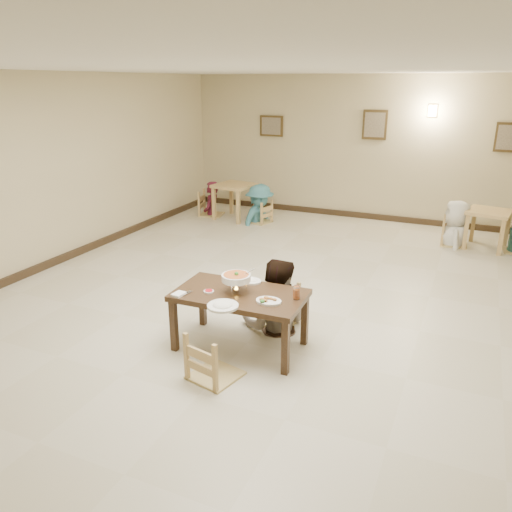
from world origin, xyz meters
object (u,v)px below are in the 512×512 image
at_px(bg_chair_rl, 457,219).
at_px(bg_diner_c, 460,200).
at_px(curry_warmer, 236,278).
at_px(bg_chair_lr, 260,202).
at_px(chair_far, 277,287).
at_px(bg_diner_b, 260,184).
at_px(main_diner, 276,259).
at_px(bg_chair_ll, 211,192).
at_px(main_table, 240,299).
at_px(bg_table_right, 489,218).
at_px(bg_table_left, 235,190).
at_px(drink_glass, 297,293).
at_px(bg_diner_a, 211,182).
at_px(chair_near, 214,334).

distance_m(bg_chair_rl, bg_diner_c, 0.35).
xyz_separation_m(curry_warmer, bg_chair_lr, (-1.87, 4.94, -0.38)).
relative_size(chair_far, bg_diner_b, 0.58).
height_order(main_diner, bg_chair_ll, main_diner).
bearing_deg(bg_chair_ll, main_table, -160.68).
relative_size(bg_table_right, bg_chair_ll, 0.78).
relative_size(chair_far, bg_chair_ll, 0.91).
distance_m(bg_table_left, bg_table_right, 5.02).
distance_m(curry_warmer, bg_chair_rl, 5.37).
xyz_separation_m(drink_glass, bg_diner_a, (-3.77, 4.97, 0.03)).
xyz_separation_m(main_diner, bg_chair_rl, (1.80, 4.33, -0.39)).
distance_m(chair_near, curry_warmer, 0.74).
relative_size(drink_glass, bg_diner_c, 0.09).
distance_m(main_table, drink_glass, 0.64).
bearing_deg(drink_glass, main_diner, 129.91).
height_order(chair_far, curry_warmer, curry_warmer).
xyz_separation_m(bg_chair_rl, bg_diner_c, (0.00, -0.00, 0.35)).
xyz_separation_m(chair_near, bg_diner_c, (1.94, 5.61, 0.35)).
distance_m(main_diner, bg_chair_lr, 4.81).
height_order(chair_far, bg_diner_a, bg_diner_a).
xyz_separation_m(bg_table_right, bg_chair_lr, (-4.41, -0.05, -0.11)).
height_order(main_diner, bg_table_right, main_diner).
distance_m(drink_glass, bg_chair_ll, 6.24).
height_order(bg_chair_lr, bg_diner_c, bg_diner_c).
height_order(main_table, chair_far, chair_far).
xyz_separation_m(main_diner, bg_chair_lr, (-2.09, 4.31, -0.42)).
distance_m(bg_table_left, bg_chair_lr, 0.64).
bearing_deg(main_diner, drink_glass, 114.83).
bearing_deg(bg_table_left, chair_far, -57.82).
bearing_deg(bg_table_left, curry_warmer, -63.55).
height_order(main_diner, bg_diner_a, main_diner).
height_order(bg_chair_lr, bg_chair_rl, bg_chair_rl).
xyz_separation_m(bg_chair_ll, bg_chair_rl, (5.12, -0.11, -0.04)).
relative_size(bg_table_right, bg_diner_a, 0.53).
xyz_separation_m(drink_glass, bg_diner_b, (-2.53, 4.85, 0.09)).
relative_size(curry_warmer, drink_glass, 2.44).
distance_m(bg_chair_rl, bg_diner_a, 5.13).
distance_m(chair_near, bg_chair_lr, 5.92).
bearing_deg(chair_near, main_diner, -83.29).
distance_m(bg_table_right, bg_chair_ll, 5.64).
height_order(bg_table_left, bg_diner_a, bg_diner_a).
distance_m(main_diner, bg_chair_ll, 5.56).
distance_m(bg_chair_lr, bg_chair_rl, 3.89).
bearing_deg(bg_chair_lr, bg_diner_b, 180.00).
bearing_deg(drink_glass, curry_warmer, -171.84).
bearing_deg(main_table, bg_chair_lr, 109.19).
relative_size(curry_warmer, bg_chair_ll, 0.34).
bearing_deg(bg_chair_lr, main_diner, 40.40).
height_order(bg_table_right, bg_chair_rl, bg_chair_rl).
xyz_separation_m(chair_far, main_diner, (0.03, -0.12, 0.40)).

